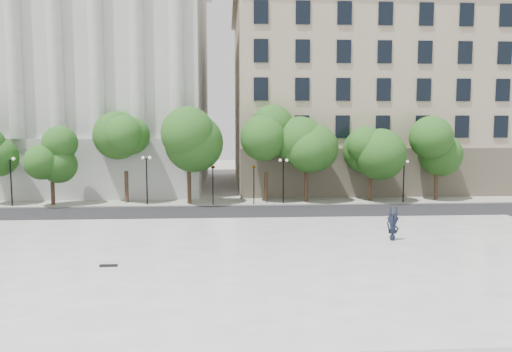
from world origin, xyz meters
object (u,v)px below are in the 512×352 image
Objects in this scene: traffic_light_east at (254,166)px; person_lying at (393,236)px; traffic_light_west at (213,166)px; skateboard at (109,266)px.

traffic_light_east reaches higher than person_lying.
traffic_light_west is 3.70m from traffic_light_east.
skateboard is at bearing -111.95° from traffic_light_east.
traffic_light_west is 21.27m from skateboard.
skateboard is at bearing -162.90° from person_lying.
traffic_light_east is (3.70, 0.00, 0.02)m from traffic_light_west.
traffic_light_west is at bearing 125.67° from person_lying.
person_lying is at bearing 15.33° from skateboard.
traffic_light_east is 2.06× the size of person_lying.
person_lying is at bearing -55.22° from traffic_light_west.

